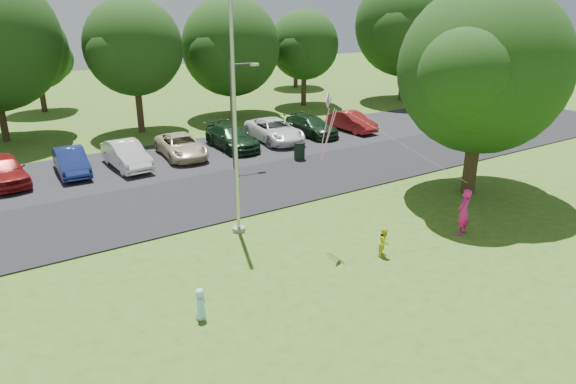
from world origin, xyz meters
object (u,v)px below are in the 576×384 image
woman (464,212)px  kite (332,115)px  flagpole (235,125)px  child_blue (200,304)px  trash_can (299,151)px  big_tree (483,73)px  child_yellow (385,242)px  street_lamp (236,106)px

woman → kite: size_ratio=0.36×
flagpole → child_blue: bearing=-127.8°
child_blue → trash_can: bearing=-33.1°
trash_can → kite: size_ratio=0.20×
child_blue → kite: bearing=-60.8°
flagpole → big_tree: (10.87, -1.99, 1.31)m
child_yellow → trash_can: bearing=43.1°
trash_can → woman: woman is taller
flagpole → big_tree: 11.12m
trash_can → woman: bearing=-91.2°
flagpole → kite: 3.59m
child_yellow → kite: (-1.01, 1.87, 4.21)m
child_yellow → child_blue: child_yellow is taller
woman → child_yellow: bearing=-17.4°
child_yellow → street_lamp: bearing=60.5°
trash_can → woman: (-0.24, -11.43, 0.40)m
big_tree → kite: size_ratio=1.82×
street_lamp → woman: street_lamp is taller
flagpole → street_lamp: bearing=62.7°
flagpole → child_yellow: size_ratio=9.48×
woman → kite: (-4.70, 2.15, 3.83)m
trash_can → big_tree: size_ratio=0.11×
flagpole → woman: size_ratio=5.47×
flagpole → child_blue: flagpole is taller
kite → child_blue: bearing=162.9°
trash_can → big_tree: bearing=-67.1°
woman → street_lamp: bearing=-87.9°
flagpole → child_blue: 6.94m
street_lamp → big_tree: bearing=-45.3°
woman → child_blue: bearing=-14.0°
flagpole → big_tree: bearing=-10.4°
street_lamp → trash_can: 4.54m
child_yellow → kite: kite is taller
child_yellow → child_blue: (-6.92, -0.09, -0.05)m
street_lamp → child_yellow: (-0.44, -11.84, -2.80)m
street_lamp → child_blue: (-7.36, -11.92, -2.85)m
big_tree → kite: big_tree is taller
big_tree → woman: bearing=-143.5°
big_tree → trash_can: bearing=112.9°
flagpole → child_yellow: (3.32, -4.56, -3.64)m
flagpole → trash_can: size_ratio=9.84×
big_tree → child_blue: size_ratio=9.73×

